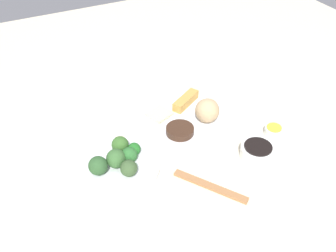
% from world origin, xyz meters
% --- Properties ---
extents(tabletop, '(2.20, 2.20, 0.02)m').
position_xyz_m(tabletop, '(0.00, 0.00, 0.01)').
color(tabletop, beige).
rests_on(tabletop, ground).
extents(main_plate, '(0.29, 0.29, 0.02)m').
position_xyz_m(main_plate, '(-0.05, -0.02, 0.03)').
color(main_plate, white).
rests_on(main_plate, tabletop).
extents(rice_scoop, '(0.08, 0.08, 0.08)m').
position_xyz_m(rice_scoop, '(-0.01, 0.04, 0.07)').
color(rice_scoop, tan).
rests_on(rice_scoop, main_plate).
extents(spring_roll, '(0.08, 0.11, 0.03)m').
position_xyz_m(spring_roll, '(-0.11, 0.02, 0.05)').
color(spring_roll, gold).
rests_on(spring_roll, main_plate).
extents(crab_rangoon_wonton, '(0.08, 0.09, 0.01)m').
position_xyz_m(crab_rangoon_wonton, '(-0.10, -0.08, 0.04)').
color(crab_rangoon_wonton, beige).
rests_on(crab_rangoon_wonton, main_plate).
extents(stir_fry_heap, '(0.08, 0.08, 0.02)m').
position_xyz_m(stir_fry_heap, '(0.01, -0.07, 0.05)').
color(stir_fry_heap, '#3D2619').
rests_on(stir_fry_heap, main_plate).
extents(broccoli_plate, '(0.24, 0.24, 0.01)m').
position_xyz_m(broccoli_plate, '(0.05, -0.28, 0.03)').
color(broccoli_plate, white).
rests_on(broccoli_plate, tabletop).
extents(broccoli_floret_0, '(0.05, 0.05, 0.05)m').
position_xyz_m(broccoli_floret_0, '(0.05, -0.29, 0.06)').
color(broccoli_floret_0, '#396531').
rests_on(broccoli_floret_0, broccoli_plate).
extents(broccoli_floret_1, '(0.05, 0.05, 0.05)m').
position_xyz_m(broccoli_floret_1, '(0.05, -0.34, 0.06)').
color(broccoli_floret_1, '#2F572C').
rests_on(broccoli_floret_1, broccoli_plate).
extents(broccoli_floret_2, '(0.05, 0.05, 0.05)m').
position_xyz_m(broccoli_floret_2, '(0.10, -0.27, 0.06)').
color(broccoli_floret_2, '#3A5730').
rests_on(broccoli_floret_2, broccoli_plate).
extents(broccoli_floret_3, '(0.04, 0.04, 0.04)m').
position_xyz_m(broccoli_floret_3, '(0.05, -0.25, 0.06)').
color(broccoli_floret_3, '#2E6B2F').
rests_on(broccoli_floret_3, broccoli_plate).
extents(broccoli_floret_4, '(0.05, 0.05, 0.05)m').
position_xyz_m(broccoli_floret_4, '(0.00, -0.25, 0.06)').
color(broccoli_floret_4, '#3B692B').
rests_on(broccoli_floret_4, broccoli_plate).
extents(broccoli_floret_5, '(0.04, 0.04, 0.04)m').
position_xyz_m(broccoli_floret_5, '(0.03, -0.22, 0.05)').
color(broccoli_floret_5, '#236A25').
rests_on(broccoli_floret_5, broccoli_plate).
extents(soy_sauce_bowl, '(0.10, 0.10, 0.04)m').
position_xyz_m(soy_sauce_bowl, '(0.18, 0.09, 0.04)').
color(soy_sauce_bowl, white).
rests_on(soy_sauce_bowl, tabletop).
extents(soy_sauce_bowl_liquid, '(0.08, 0.08, 0.00)m').
position_xyz_m(soy_sauce_bowl_liquid, '(0.18, 0.09, 0.06)').
color(soy_sauce_bowl_liquid, black).
rests_on(soy_sauce_bowl_liquid, soy_sauce_bowl).
extents(sauce_ramekin_hot_mustard, '(0.05, 0.05, 0.02)m').
position_xyz_m(sauce_ramekin_hot_mustard, '(0.12, 0.19, 0.03)').
color(sauce_ramekin_hot_mustard, white).
rests_on(sauce_ramekin_hot_mustard, tabletop).
extents(sauce_ramekin_hot_mustard_liquid, '(0.04, 0.04, 0.00)m').
position_xyz_m(sauce_ramekin_hot_mustard_liquid, '(0.12, 0.19, 0.05)').
color(sauce_ramekin_hot_mustard_liquid, yellow).
rests_on(sauce_ramekin_hot_mustard_liquid, sauce_ramekin_hot_mustard).
extents(chopsticks_pair, '(0.18, 0.13, 0.01)m').
position_xyz_m(chopsticks_pair, '(0.22, -0.09, 0.02)').
color(chopsticks_pair, '#AC7446').
rests_on(chopsticks_pair, tabletop).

